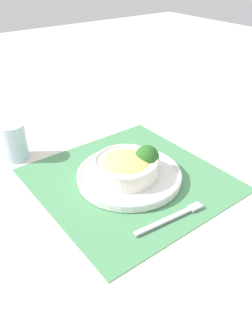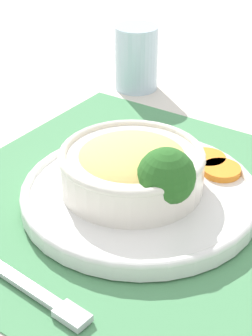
# 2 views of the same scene
# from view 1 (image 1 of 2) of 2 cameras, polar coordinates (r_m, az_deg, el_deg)

# --- Properties ---
(ground_plane) EXTENTS (4.00, 4.00, 0.00)m
(ground_plane) POSITION_cam_1_polar(r_m,az_deg,el_deg) (0.85, 0.57, -2.06)
(ground_plane) COLOR beige
(placemat) EXTENTS (0.47, 0.46, 0.00)m
(placemat) POSITION_cam_1_polar(r_m,az_deg,el_deg) (0.85, 0.57, -1.95)
(placemat) COLOR #4C8C59
(placemat) RESTS_ON ground_plane
(plate) EXTENTS (0.27, 0.27, 0.02)m
(plate) POSITION_cam_1_polar(r_m,az_deg,el_deg) (0.85, 0.57, -1.22)
(plate) COLOR white
(plate) RESTS_ON placemat
(bowl) EXTENTS (0.16, 0.16, 0.05)m
(bowl) POSITION_cam_1_polar(r_m,az_deg,el_deg) (0.82, -0.06, 0.38)
(bowl) COLOR silver
(bowl) RESTS_ON plate
(broccoli_floret) EXTENTS (0.06, 0.06, 0.07)m
(broccoli_floret) POSITION_cam_1_polar(r_m,az_deg,el_deg) (0.83, 3.66, 1.85)
(broccoli_floret) COLOR #759E51
(broccoli_floret) RESTS_ON plate
(carrot_slice_near) EXTENTS (0.05, 0.05, 0.01)m
(carrot_slice_near) POSITION_cam_1_polar(r_m,az_deg,el_deg) (0.93, 0.33, 2.92)
(carrot_slice_near) COLOR orange
(carrot_slice_near) RESTS_ON plate
(carrot_slice_middle) EXTENTS (0.05, 0.05, 0.01)m
(carrot_slice_middle) POSITION_cam_1_polar(r_m,az_deg,el_deg) (0.92, -1.48, 2.75)
(carrot_slice_middle) COLOR orange
(carrot_slice_middle) RESTS_ON plate
(water_glass) EXTENTS (0.07, 0.07, 0.10)m
(water_glass) POSITION_cam_1_polar(r_m,az_deg,el_deg) (0.97, -18.83, 4.06)
(water_glass) COLOR silver
(water_glass) RESTS_ON ground_plane
(fork) EXTENTS (0.03, 0.18, 0.01)m
(fork) POSITION_cam_1_polar(r_m,az_deg,el_deg) (0.74, 8.72, -8.21)
(fork) COLOR #B7B7BC
(fork) RESTS_ON placemat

